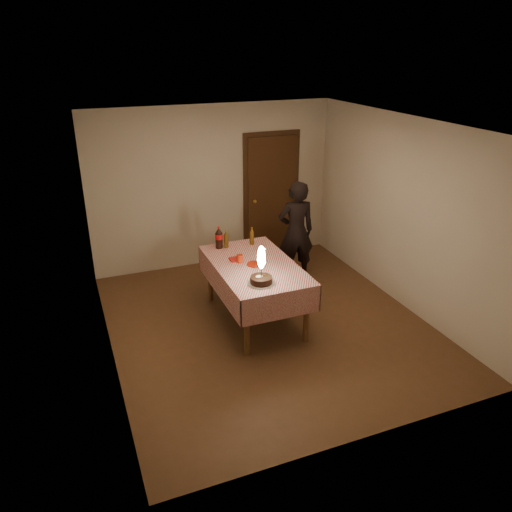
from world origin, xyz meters
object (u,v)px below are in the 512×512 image
at_px(cola_bottle, 219,238).
at_px(amber_bottle_left, 226,239).
at_px(birthday_cake, 261,274).
at_px(clear_cup, 260,263).
at_px(photographer, 296,231).
at_px(dining_table, 255,272).
at_px(red_plate, 255,264).
at_px(amber_bottle_right, 252,237).
at_px(red_cup, 240,259).

height_order(cola_bottle, amber_bottle_left, cola_bottle).
xyz_separation_m(birthday_cake, amber_bottle_left, (-0.03, 1.22, -0.01)).
height_order(clear_cup, photographer, photographer).
relative_size(dining_table, red_plate, 7.82).
distance_m(clear_cup, amber_bottle_left, 0.78).
distance_m(dining_table, amber_bottle_right, 0.72).
xyz_separation_m(red_cup, amber_bottle_right, (0.37, 0.51, 0.07)).
distance_m(dining_table, amber_bottle_left, 0.73).
xyz_separation_m(birthday_cake, red_cup, (-0.02, 0.67, -0.07)).
xyz_separation_m(birthday_cake, amber_bottle_right, (0.34, 1.19, -0.01)).
bearing_deg(dining_table, red_plate, -83.17).
height_order(amber_bottle_right, photographer, photographer).
xyz_separation_m(red_plate, amber_bottle_left, (-0.16, 0.69, 0.11)).
relative_size(dining_table, amber_bottle_right, 6.75).
height_order(birthday_cake, cola_bottle, birthday_cake).
distance_m(clear_cup, cola_bottle, 0.83).
xyz_separation_m(cola_bottle, amber_bottle_left, (0.10, -0.02, -0.03)).
bearing_deg(birthday_cake, clear_cup, 69.66).
distance_m(dining_table, birthday_cake, 0.60).
bearing_deg(cola_bottle, birthday_cake, -84.13).
xyz_separation_m(red_cup, photographer, (1.21, 0.82, -0.08)).
bearing_deg(photographer, birthday_cake, -128.52).
distance_m(dining_table, clear_cup, 0.18).
height_order(red_plate, amber_bottle_left, amber_bottle_left).
xyz_separation_m(red_plate, cola_bottle, (-0.26, 0.71, 0.15)).
distance_m(red_plate, amber_bottle_right, 0.70).
distance_m(birthday_cake, red_plate, 0.56).
bearing_deg(amber_bottle_right, dining_table, -108.39).
xyz_separation_m(red_cup, clear_cup, (0.20, -0.21, -0.01)).
height_order(dining_table, amber_bottle_left, amber_bottle_left).
bearing_deg(amber_bottle_right, red_plate, -107.80).
relative_size(cola_bottle, amber_bottle_right, 1.25).
bearing_deg(birthday_cake, amber_bottle_right, 73.84).
xyz_separation_m(cola_bottle, amber_bottle_right, (0.47, -0.05, -0.03)).
bearing_deg(photographer, cola_bottle, -169.03).
distance_m(cola_bottle, amber_bottle_left, 0.11).
height_order(red_cup, clear_cup, red_cup).
relative_size(red_plate, cola_bottle, 0.69).
bearing_deg(birthday_cake, red_plate, 75.93).
relative_size(clear_cup, amber_bottle_right, 0.35).
relative_size(amber_bottle_right, photographer, 0.16).
bearing_deg(red_cup, dining_table, -39.83).
distance_m(amber_bottle_left, photographer, 1.25).
bearing_deg(clear_cup, dining_table, 117.66).
distance_m(red_plate, amber_bottle_left, 0.72).
xyz_separation_m(dining_table, clear_cup, (0.04, -0.08, 0.15)).
xyz_separation_m(cola_bottle, photographer, (1.31, 0.25, -0.18)).
relative_size(dining_table, red_cup, 17.20).
distance_m(red_cup, amber_bottle_left, 0.55).
xyz_separation_m(clear_cup, photographer, (1.01, 1.03, -0.07)).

